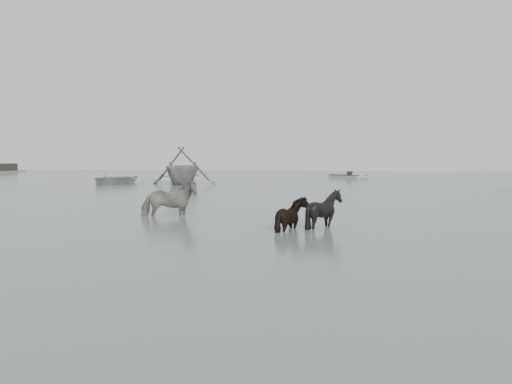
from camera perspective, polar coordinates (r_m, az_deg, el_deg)
ground at (r=14.16m, az=0.63°, el=-4.46°), size 140.00×140.00×0.00m
pony_pinto at (r=17.98m, az=-9.92°, el=-0.07°), size 2.17×1.55×1.67m
pony_dark at (r=14.30m, az=4.31°, el=-1.73°), size 1.32×1.47×1.31m
pony_black at (r=14.90m, az=7.80°, el=-1.36°), size 1.48×1.38×1.40m
rowboat_lead at (r=41.47m, az=-16.02°, el=1.63°), size 3.98×5.38×1.07m
rowboat_trail at (r=39.72m, az=-8.36°, el=3.10°), size 5.82×6.51×3.10m
skiff_outer at (r=48.81m, az=-8.80°, el=1.86°), size 5.32×3.88×0.75m
skiff_mid at (r=51.73m, az=10.44°, el=1.95°), size 5.05×4.58×0.75m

